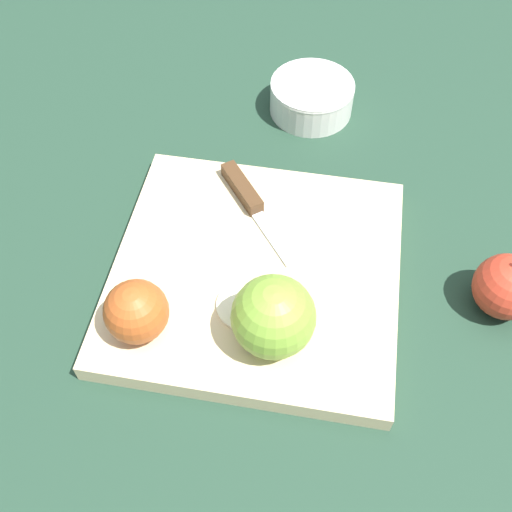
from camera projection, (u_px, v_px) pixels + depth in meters
name	position (u px, v px, depth m)	size (l,w,h in m)	color
ground_plane	(256.00, 279.00, 0.67)	(4.00, 4.00, 0.00)	#1E3828
cutting_board	(256.00, 273.00, 0.66)	(0.33, 0.32, 0.02)	#D1B789
apple_half_left	(137.00, 312.00, 0.58)	(0.06, 0.06, 0.06)	#AD4C1E
apple_half_right	(273.00, 317.00, 0.57)	(0.08, 0.08, 0.08)	olive
knife	(246.00, 194.00, 0.70)	(0.12, 0.13, 0.02)	silver
apple_slice	(240.00, 305.00, 0.62)	(0.06, 0.06, 0.00)	beige
apple_whole	(507.00, 287.00, 0.62)	(0.07, 0.07, 0.08)	red
bowl	(312.00, 95.00, 0.82)	(0.11, 0.11, 0.05)	silver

